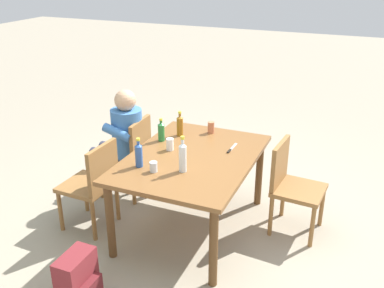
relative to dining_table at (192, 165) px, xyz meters
name	(u,v)px	position (x,y,z in m)	size (l,w,h in m)	color
ground_plane	(192,227)	(0.00, 0.00, -0.67)	(24.00, 24.00, 0.00)	gray
dining_table	(192,165)	(0.00, 0.00, 0.00)	(1.51, 1.09, 0.75)	brown
chair_far_right	(131,153)	(0.34, 0.84, -0.18)	(0.46, 0.46, 0.87)	olive
chair_near_right	(291,183)	(0.35, -0.84, -0.18)	(0.47, 0.47, 0.87)	olive
chair_far_left	(94,181)	(-0.34, 0.84, -0.18)	(0.46, 0.46, 0.87)	olive
person_in_white_shirt	(121,137)	(0.34, 0.95, -0.01)	(0.47, 0.61, 1.18)	#3D70B2
bottle_clear	(183,156)	(-0.30, -0.04, 0.22)	(0.06, 0.06, 0.31)	white
bottle_amber	(180,125)	(0.41, 0.30, 0.20)	(0.06, 0.06, 0.25)	#996019
bottle_green	(161,131)	(0.22, 0.41, 0.18)	(0.06, 0.06, 0.23)	#287A38
bottle_blue	(139,154)	(-0.36, 0.34, 0.20)	(0.06, 0.06, 0.26)	#2D56A3
cup_glass	(153,167)	(-0.40, 0.18, 0.13)	(0.06, 0.06, 0.09)	silver
cup_terracotta	(211,127)	(0.59, 0.04, 0.15)	(0.07, 0.07, 0.12)	#BC6B47
cup_white	(170,144)	(0.05, 0.24, 0.14)	(0.07, 0.07, 0.11)	white
table_knife	(231,149)	(0.29, -0.28, 0.09)	(0.24, 0.03, 0.01)	silver
backpack_by_near_side	(78,280)	(-1.24, 0.39, -0.46)	(0.32, 0.24, 0.42)	maroon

